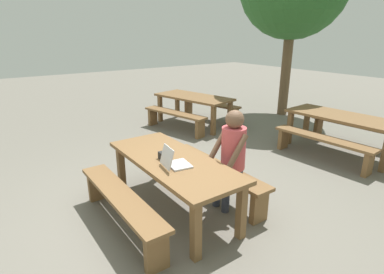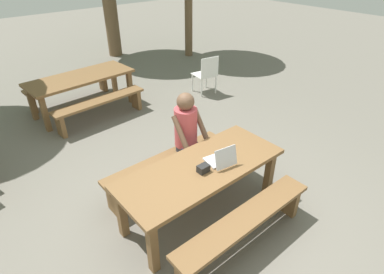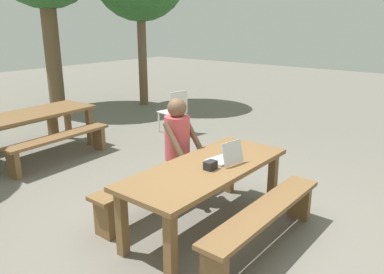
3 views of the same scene
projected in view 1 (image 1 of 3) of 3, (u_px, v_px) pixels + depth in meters
ground_plane at (173, 209)px, 3.98m from camera, size 30.00×30.00×0.00m
picnic_table_front at (172, 166)px, 3.79m from camera, size 2.03×0.81×0.71m
bench_near at (121, 203)px, 3.49m from camera, size 1.84×0.30×0.45m
bench_far at (216, 172)px, 4.26m from camera, size 1.84×0.30×0.45m
laptop at (174, 162)px, 3.52m from camera, size 0.33×0.34×0.25m
small_pouch at (164, 156)px, 3.73m from camera, size 0.13×0.09×0.09m
person_seated at (231, 152)px, 3.84m from camera, size 0.42×0.41×1.29m
picnic_table_mid at (343, 121)px, 5.70m from camera, size 2.03×0.95×0.72m
bench_mid_south at (322, 143)px, 5.40m from camera, size 1.80×0.42×0.44m
bench_mid_north at (356, 129)px, 6.18m from camera, size 1.80×0.42×0.44m
picnic_table_rear at (194, 100)px, 7.43m from camera, size 2.06×1.25×0.72m
bench_rear_south at (175, 117)px, 7.06m from camera, size 1.75×0.68×0.45m
bench_rear_north at (210, 107)px, 7.99m from camera, size 1.75×0.68×0.45m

